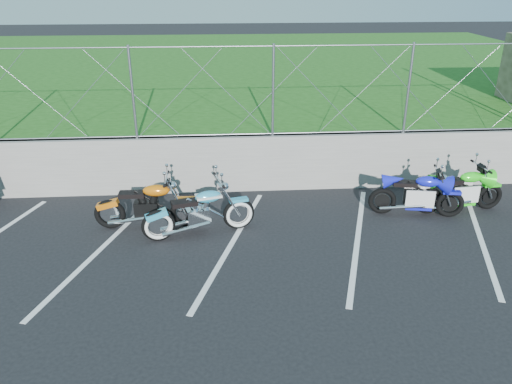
{
  "coord_description": "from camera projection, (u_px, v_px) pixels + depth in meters",
  "views": [
    {
      "loc": [
        -0.14,
        -7.19,
        4.66
      ],
      "look_at": [
        0.47,
        1.3,
        0.9
      ],
      "focal_mm": 35.0,
      "sensor_mm": 36.0,
      "label": 1
    }
  ],
  "objects": [
    {
      "name": "naked_orange",
      "position": [
        149.0,
        207.0,
        9.78
      ],
      "size": [
        2.1,
        0.71,
        1.04
      ],
      "rotation": [
        0.0,
        0.0,
        -0.01
      ],
      "color": "black",
      "rests_on": "ground"
    },
    {
      "name": "parking_lines",
      "position": [
        295.0,
        241.0,
        9.45
      ],
      "size": [
        18.29,
        4.31,
        0.01
      ],
      "color": "silver",
      "rests_on": "ground"
    },
    {
      "name": "sportbike_blue",
      "position": [
        418.0,
        196.0,
        10.27
      ],
      "size": [
        1.93,
        0.68,
        1.01
      ],
      "rotation": [
        0.0,
        0.0,
        -0.19
      ],
      "color": "black",
      "rests_on": "ground"
    },
    {
      "name": "chain_link_fence",
      "position": [
        227.0,
        92.0,
        10.72
      ],
      "size": [
        28.0,
        0.03,
        2.0
      ],
      "color": "gray",
      "rests_on": "retaining_wall"
    },
    {
      "name": "grass_field",
      "position": [
        223.0,
        79.0,
        20.51
      ],
      "size": [
        30.0,
        20.0,
        1.3
      ],
      "primitive_type": "cube",
      "color": "#1D5015",
      "rests_on": "ground"
    },
    {
      "name": "cruiser_turquoise",
      "position": [
        201.0,
        214.0,
        9.52
      ],
      "size": [
        2.16,
        0.76,
        1.1
      ],
      "rotation": [
        0.0,
        0.0,
        0.25
      ],
      "color": "black",
      "rests_on": "ground"
    },
    {
      "name": "retaining_wall",
      "position": [
        229.0,
        164.0,
        11.39
      ],
      "size": [
        30.0,
        0.22,
        1.3
      ],
      "primitive_type": "cube",
      "color": "slate",
      "rests_on": "ground"
    },
    {
      "name": "sportbike_green",
      "position": [
        462.0,
        192.0,
        10.45
      ],
      "size": [
        1.94,
        0.69,
        1.0
      ],
      "rotation": [
        0.0,
        0.0,
        0.09
      ],
      "color": "black",
      "rests_on": "ground"
    },
    {
      "name": "ground",
      "position": [
        234.0,
        272.0,
        8.46
      ],
      "size": [
        90.0,
        90.0,
        0.0
      ],
      "primitive_type": "plane",
      "color": "black",
      "rests_on": "ground"
    }
  ]
}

